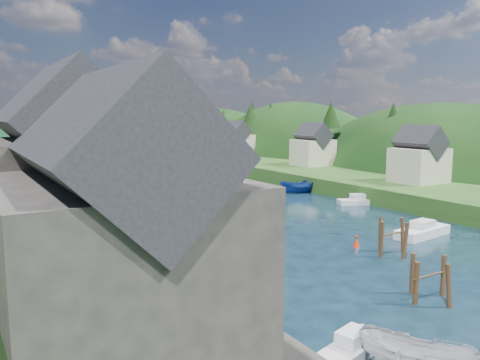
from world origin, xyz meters
TOP-DOWN VIEW (x-y plane):
  - ground at (0.00, 50.00)m, footprint 600.00×600.00m
  - hillside_right at (45.00, 75.00)m, footprint 36.00×245.56m
  - far_hills at (1.22, 174.01)m, footprint 103.00×68.00m
  - hill_trees at (-0.05, 65.25)m, footprint 91.43×147.98m
  - quay_left at (-24.00, 20.00)m, footprint 12.00×110.00m
  - quayside_buildings at (-26.00, 6.39)m, footprint 8.00×35.84m
  - boat_sheds at (-26.00, 39.00)m, footprint 7.00×21.00m
  - terrace_right at (25.00, 40.00)m, footprint 16.00×120.00m
  - right_bank_cottages at (28.00, 48.33)m, footprint 9.00×59.24m
  - piling_cluster_near at (-4.53, -3.39)m, footprint 3.37×3.13m
  - piling_cluster_far at (1.47, 4.87)m, footprint 3.27×3.04m
  - channel_buoy_near at (0.66, 8.31)m, footprint 0.70×0.70m
  - channel_buoy_far at (-1.34, 21.49)m, footprint 0.70×0.70m
  - moored_boats at (-0.44, 22.03)m, footprint 37.49×99.41m

SIDE VIEW (x-z plane):
  - far_hills at x=1.22m, z-range -32.80..11.20m
  - hillside_right at x=45.00m, z-range -31.41..16.59m
  - ground at x=0.00m, z-range 0.00..0.00m
  - channel_buoy_near at x=0.66m, z-range -0.07..1.03m
  - channel_buoy_far at x=-1.34m, z-range -0.07..1.03m
  - moored_boats at x=-0.44m, z-range -0.48..1.75m
  - quay_left at x=-24.00m, z-range 0.00..2.00m
  - piling_cluster_near at x=-4.53m, z-range -0.57..2.92m
  - terrace_right at x=25.00m, z-range 0.00..2.40m
  - piling_cluster_far at x=1.47m, z-range -0.57..3.20m
  - boat_sheds at x=-26.00m, z-range 1.52..9.02m
  - right_bank_cottages at x=28.00m, z-range 1.64..10.05m
  - quayside_buildings at x=-26.00m, z-range 0.64..13.54m
  - hill_trees at x=-0.05m, z-range 4.77..17.10m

